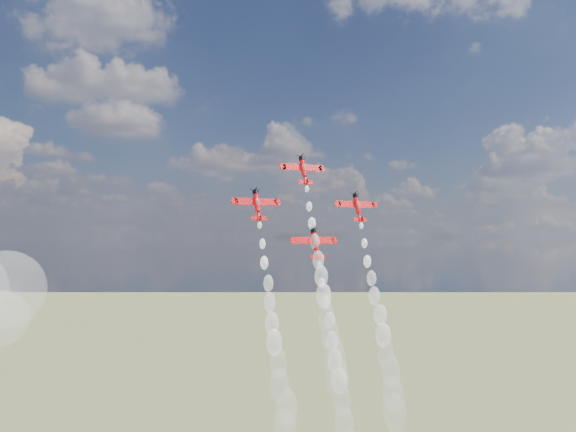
% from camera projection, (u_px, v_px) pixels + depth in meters
% --- Properties ---
extents(plane_lead, '(11.41, 4.90, 7.87)m').
position_uv_depth(plane_lead, '(303.00, 169.00, 158.92)').
color(plane_lead, red).
rests_on(plane_lead, ground).
extents(plane_left, '(11.41, 4.90, 7.87)m').
position_uv_depth(plane_left, '(257.00, 204.00, 149.39)').
color(plane_left, red).
rests_on(plane_left, ground).
extents(plane_right, '(11.41, 4.90, 7.87)m').
position_uv_depth(plane_right, '(358.00, 207.00, 161.79)').
color(plane_right, red).
rests_on(plane_right, ground).
extents(plane_slot, '(11.41, 4.90, 7.87)m').
position_uv_depth(plane_slot, '(315.00, 243.00, 152.26)').
color(plane_slot, red).
rests_on(plane_slot, ground).
extents(smoke_trail_lead, '(5.21, 18.63, 48.33)m').
position_uv_depth(smoke_trail_lead, '(330.00, 334.00, 144.79)').
color(smoke_trail_lead, white).
rests_on(smoke_trail_lead, plane_lead).
extents(smoke_trail_left, '(6.10, 18.63, 47.92)m').
position_uv_depth(smoke_trail_left, '(280.00, 383.00, 135.25)').
color(smoke_trail_left, white).
rests_on(smoke_trail_left, plane_left).
extents(smoke_trail_right, '(5.21, 18.16, 48.03)m').
position_uv_depth(smoke_trail_right, '(389.00, 371.00, 147.66)').
color(smoke_trail_right, white).
rests_on(smoke_trail_right, plane_right).
extents(smoke_trail_slot, '(5.61, 18.14, 47.32)m').
position_uv_depth(smoke_trail_slot, '(345.00, 421.00, 138.39)').
color(smoke_trail_slot, white).
rests_on(smoke_trail_slot, plane_slot).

